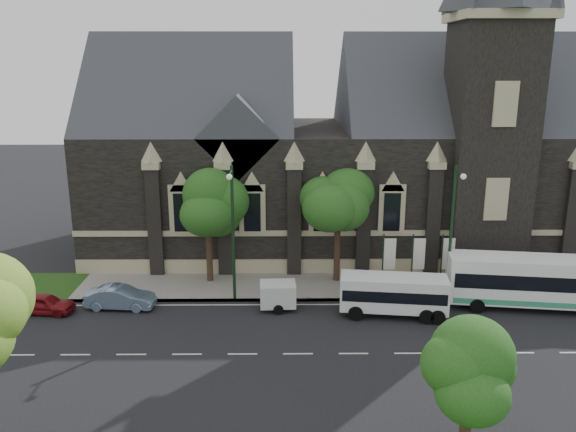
{
  "coord_description": "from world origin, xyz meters",
  "views": [
    {
      "loc": [
        -0.79,
        -28.29,
        15.38
      ],
      "look_at": [
        -0.49,
        6.0,
        6.1
      ],
      "focal_mm": 36.22,
      "sensor_mm": 36.0,
      "label": 1
    }
  ],
  "objects_px": {
    "tour_coach": "(542,281)",
    "shuttle_bus": "(394,293)",
    "car_far_red": "(45,304)",
    "banner_flag_left": "(387,257)",
    "box_trailer": "(278,294)",
    "banner_flag_right": "(446,257)",
    "sedan": "(120,297)",
    "tree_walk_left": "(211,204)",
    "tree_walk_right": "(341,202)",
    "banner_flag_center": "(417,257)",
    "street_lamp_mid": "(233,227)",
    "street_lamp_near": "(453,226)",
    "tree_park_east": "(474,364)"
  },
  "relations": [
    {
      "from": "shuttle_bus",
      "to": "car_far_red",
      "type": "xyz_separation_m",
      "value": [
        -21.73,
        0.48,
        -0.84
      ]
    },
    {
      "from": "tree_walk_right",
      "to": "banner_flag_center",
      "type": "bearing_deg",
      "value": -18.64
    },
    {
      "from": "tour_coach",
      "to": "shuttle_bus",
      "type": "xyz_separation_m",
      "value": [
        -9.5,
        -0.93,
        -0.37
      ]
    },
    {
      "from": "street_lamp_near",
      "to": "banner_flag_right",
      "type": "relative_size",
      "value": 2.25
    },
    {
      "from": "car_far_red",
      "to": "street_lamp_mid",
      "type": "bearing_deg",
      "value": -75.41
    },
    {
      "from": "tree_walk_right",
      "to": "street_lamp_near",
      "type": "height_order",
      "value": "street_lamp_near"
    },
    {
      "from": "banner_flag_right",
      "to": "sedan",
      "type": "bearing_deg",
      "value": -172.28
    },
    {
      "from": "tree_park_east",
      "to": "tree_walk_right",
      "type": "xyz_separation_m",
      "value": [
        -2.96,
        20.04,
        1.2
      ]
    },
    {
      "from": "shuttle_bus",
      "to": "car_far_red",
      "type": "distance_m",
      "value": 21.75
    },
    {
      "from": "banner_flag_right",
      "to": "shuttle_bus",
      "type": "distance_m",
      "value": 5.98
    },
    {
      "from": "tree_walk_left",
      "to": "box_trailer",
      "type": "relative_size",
      "value": 2.34
    },
    {
      "from": "tree_walk_left",
      "to": "box_trailer",
      "type": "xyz_separation_m",
      "value": [
        4.66,
        -4.81,
        -4.75
      ]
    },
    {
      "from": "banner_flag_center",
      "to": "tour_coach",
      "type": "bearing_deg",
      "value": -23.64
    },
    {
      "from": "tree_walk_left",
      "to": "sedan",
      "type": "height_order",
      "value": "tree_walk_left"
    },
    {
      "from": "banner_flag_right",
      "to": "tour_coach",
      "type": "relative_size",
      "value": 0.34
    },
    {
      "from": "tree_park_east",
      "to": "tree_walk_right",
      "type": "height_order",
      "value": "tree_walk_right"
    },
    {
      "from": "tree_walk_left",
      "to": "car_far_red",
      "type": "bearing_deg",
      "value": -151.77
    },
    {
      "from": "tree_park_east",
      "to": "banner_flag_left",
      "type": "height_order",
      "value": "tree_park_east"
    },
    {
      "from": "tree_walk_right",
      "to": "street_lamp_near",
      "type": "bearing_deg",
      "value": -28.06
    },
    {
      "from": "street_lamp_near",
      "to": "box_trailer",
      "type": "xyz_separation_m",
      "value": [
        -11.14,
        -1.2,
        -4.13
      ]
    },
    {
      "from": "tree_walk_left",
      "to": "street_lamp_near",
      "type": "height_order",
      "value": "street_lamp_near"
    },
    {
      "from": "street_lamp_mid",
      "to": "shuttle_bus",
      "type": "distance_m",
      "value": 10.89
    },
    {
      "from": "banner_flag_right",
      "to": "banner_flag_center",
      "type": "bearing_deg",
      "value": 180.0
    },
    {
      "from": "banner_flag_center",
      "to": "box_trailer",
      "type": "xyz_separation_m",
      "value": [
        -9.42,
        -3.11,
        -1.4
      ]
    },
    {
      "from": "street_lamp_near",
      "to": "banner_flag_center",
      "type": "relative_size",
      "value": 2.25
    },
    {
      "from": "banner_flag_left",
      "to": "shuttle_bus",
      "type": "xyz_separation_m",
      "value": [
        -0.26,
        -4.1,
        -0.92
      ]
    },
    {
      "from": "tour_coach",
      "to": "shuttle_bus",
      "type": "height_order",
      "value": "tour_coach"
    },
    {
      "from": "tree_park_east",
      "to": "tree_walk_left",
      "type": "relative_size",
      "value": 0.82
    },
    {
      "from": "car_far_red",
      "to": "tour_coach",
      "type": "bearing_deg",
      "value": -82.9
    },
    {
      "from": "tree_park_east",
      "to": "sedan",
      "type": "height_order",
      "value": "tree_park_east"
    },
    {
      "from": "tree_walk_right",
      "to": "banner_flag_right",
      "type": "height_order",
      "value": "tree_walk_right"
    },
    {
      "from": "car_far_red",
      "to": "sedan",
      "type": "bearing_deg",
      "value": -74.82
    },
    {
      "from": "tree_walk_left",
      "to": "street_lamp_mid",
      "type": "xyz_separation_m",
      "value": [
        1.8,
        -3.61,
        -0.62
      ]
    },
    {
      "from": "sedan",
      "to": "street_lamp_near",
      "type": "bearing_deg",
      "value": -82.76
    },
    {
      "from": "banner_flag_center",
      "to": "box_trailer",
      "type": "height_order",
      "value": "banner_flag_center"
    },
    {
      "from": "street_lamp_mid",
      "to": "tour_coach",
      "type": "xyz_separation_m",
      "value": [
        19.53,
        -1.26,
        -3.28
      ]
    },
    {
      "from": "sedan",
      "to": "banner_flag_right",
      "type": "bearing_deg",
      "value": -77.75
    },
    {
      "from": "tree_park_east",
      "to": "tree_walk_right",
      "type": "bearing_deg",
      "value": 98.42
    },
    {
      "from": "box_trailer",
      "to": "tree_park_east",
      "type": "bearing_deg",
      "value": -67.09
    },
    {
      "from": "banner_flag_left",
      "to": "tree_walk_left",
      "type": "bearing_deg",
      "value": 171.98
    },
    {
      "from": "tree_walk_right",
      "to": "tour_coach",
      "type": "relative_size",
      "value": 0.66
    },
    {
      "from": "tree_walk_right",
      "to": "street_lamp_mid",
      "type": "relative_size",
      "value": 0.87
    },
    {
      "from": "banner_flag_left",
      "to": "box_trailer",
      "type": "relative_size",
      "value": 1.22
    },
    {
      "from": "banner_flag_left",
      "to": "banner_flag_center",
      "type": "height_order",
      "value": "same"
    },
    {
      "from": "tree_park_east",
      "to": "tour_coach",
      "type": "xyz_separation_m",
      "value": [
        9.35,
        15.15,
        -2.79
      ]
    },
    {
      "from": "tree_park_east",
      "to": "tree_walk_left",
      "type": "height_order",
      "value": "tree_walk_left"
    },
    {
      "from": "banner_flag_left",
      "to": "box_trailer",
      "type": "height_order",
      "value": "banner_flag_left"
    },
    {
      "from": "banner_flag_center",
      "to": "sedan",
      "type": "relative_size",
      "value": 0.92
    },
    {
      "from": "tree_walk_right",
      "to": "banner_flag_left",
      "type": "height_order",
      "value": "tree_walk_right"
    },
    {
      "from": "street_lamp_near",
      "to": "banner_flag_right",
      "type": "bearing_deg",
      "value": 81.44
    }
  ]
}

